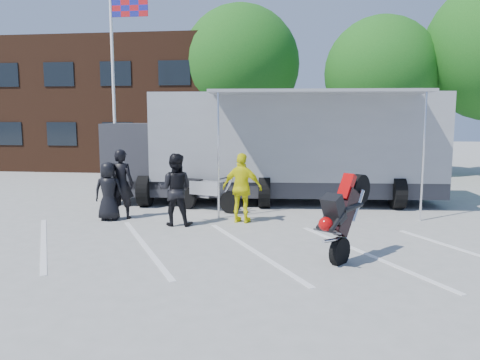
% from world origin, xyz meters
% --- Properties ---
extents(ground, '(100.00, 100.00, 0.00)m').
position_xyz_m(ground, '(0.00, 0.00, 0.00)').
color(ground, '#A1A19C').
rests_on(ground, ground).
extents(parking_bay_lines, '(18.09, 13.33, 0.01)m').
position_xyz_m(parking_bay_lines, '(0.00, 1.00, 0.01)').
color(parking_bay_lines, white).
rests_on(parking_bay_lines, ground).
extents(office_building, '(18.00, 8.00, 7.00)m').
position_xyz_m(office_building, '(-10.00, 18.00, 3.50)').
color(office_building, '#432415').
rests_on(office_building, ground).
extents(flagpole, '(1.61, 0.12, 8.00)m').
position_xyz_m(flagpole, '(-6.24, 10.00, 5.05)').
color(flagpole, white).
rests_on(flagpole, ground).
extents(tree_left, '(6.12, 6.12, 8.64)m').
position_xyz_m(tree_left, '(-2.00, 16.00, 5.57)').
color(tree_left, '#382314').
rests_on(tree_left, ground).
extents(tree_mid, '(5.44, 5.44, 7.68)m').
position_xyz_m(tree_mid, '(5.00, 15.00, 4.94)').
color(tree_mid, '#382314').
rests_on(tree_mid, ground).
extents(transporter_truck, '(11.74, 6.29, 3.62)m').
position_xyz_m(transporter_truck, '(0.52, 6.95, 0.00)').
color(transporter_truck, '#909398').
rests_on(transporter_truck, ground).
extents(parked_motorcycle, '(2.38, 1.45, 1.18)m').
position_xyz_m(parked_motorcycle, '(-1.58, 5.04, 0.00)').
color(parked_motorcycle, silver).
rests_on(parked_motorcycle, ground).
extents(stunt_bike_rider, '(1.56, 1.76, 1.91)m').
position_xyz_m(stunt_bike_rider, '(2.33, 0.73, 0.00)').
color(stunt_bike_rider, black).
rests_on(stunt_bike_rider, ground).
extents(spectator_leather_a, '(0.85, 0.61, 1.62)m').
position_xyz_m(spectator_leather_a, '(-4.04, 3.43, 0.81)').
color(spectator_leather_a, black).
rests_on(spectator_leather_a, ground).
extents(spectator_leather_b, '(0.72, 0.47, 1.96)m').
position_xyz_m(spectator_leather_b, '(-3.78, 3.69, 0.98)').
color(spectator_leather_b, black).
rests_on(spectator_leather_b, ground).
extents(spectator_leather_c, '(0.95, 0.76, 1.91)m').
position_xyz_m(spectator_leather_c, '(-2.05, 3.08, 0.95)').
color(spectator_leather_c, black).
rests_on(spectator_leather_c, ground).
extents(spectator_hivis, '(1.18, 0.68, 1.89)m').
position_xyz_m(spectator_hivis, '(-0.35, 3.62, 0.94)').
color(spectator_hivis, '#F8F40D').
rests_on(spectator_hivis, ground).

